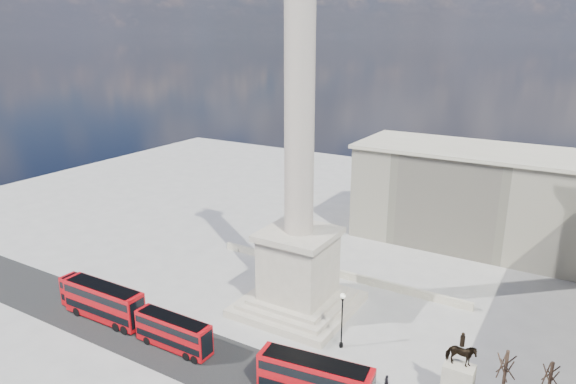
# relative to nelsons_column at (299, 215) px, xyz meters

# --- Properties ---
(ground) EXTENTS (180.00, 180.00, 0.00)m
(ground) POSITION_rel_nelsons_column_xyz_m (0.00, -5.00, -12.92)
(ground) COLOR #A3A19B
(ground) RESTS_ON ground
(asphalt_road) EXTENTS (120.00, 9.00, 0.01)m
(asphalt_road) POSITION_rel_nelsons_column_xyz_m (5.00, -15.00, -12.91)
(asphalt_road) COLOR #262626
(asphalt_road) RESTS_ON ground
(nelsons_column) EXTENTS (14.00, 14.00, 49.85)m
(nelsons_column) POSITION_rel_nelsons_column_xyz_m (0.00, 0.00, 0.00)
(nelsons_column) COLOR #B9AF9A
(nelsons_column) RESTS_ON ground
(balustrade_wall) EXTENTS (40.00, 0.60, 1.10)m
(balustrade_wall) POSITION_rel_nelsons_column_xyz_m (0.00, 11.00, -12.37)
(balustrade_wall) COLOR #BDB59D
(balustrade_wall) RESTS_ON ground
(building_northeast) EXTENTS (51.00, 17.00, 16.60)m
(building_northeast) POSITION_rel_nelsons_column_xyz_m (20.00, 35.00, -4.59)
(building_northeast) COLOR #B0AA91
(building_northeast) RESTS_ON ground
(red_bus_a) EXTENTS (10.53, 2.53, 4.27)m
(red_bus_a) POSITION_rel_nelsons_column_xyz_m (-21.59, -14.73, -10.68)
(red_bus_a) COLOR #B5090F
(red_bus_a) RESTS_ON ground
(red_bus_b) EXTENTS (9.79, 2.40, 3.96)m
(red_bus_b) POSITION_rel_nelsons_column_xyz_m (-7.52, -15.29, -10.84)
(red_bus_b) COLOR #B5090F
(red_bus_b) RESTS_ON ground
(red_bus_c) EXTENTS (11.57, 4.06, 4.59)m
(red_bus_c) POSITION_rel_nelsons_column_xyz_m (10.48, -14.87, -10.51)
(red_bus_c) COLOR #B5090F
(red_bus_c) RESTS_ON ground
(red_bus_e) EXTENTS (11.73, 2.93, 4.74)m
(red_bus_e) POSITION_rel_nelsons_column_xyz_m (-19.28, -15.08, -10.43)
(red_bus_e) COLOR #B5090F
(red_bus_e) RESTS_ON ground
(victorian_lamp) EXTENTS (0.59, 0.59, 6.86)m
(victorian_lamp) POSITION_rel_nelsons_column_xyz_m (8.70, -5.23, -8.88)
(victorian_lamp) COLOR black
(victorian_lamp) RESTS_ON ground
(equestrian_statue) EXTENTS (3.58, 2.68, 7.56)m
(equestrian_statue) POSITION_rel_nelsons_column_xyz_m (22.26, -7.55, -10.33)
(equestrian_statue) COLOR #BDB59D
(equestrian_statue) RESTS_ON ground
(bare_tree_near) EXTENTS (1.79, 1.79, 7.81)m
(bare_tree_near) POSITION_rel_nelsons_column_xyz_m (26.33, -8.30, -6.76)
(bare_tree_near) COLOR #332319
(bare_tree_near) RESTS_ON ground
(bare_tree_mid) EXTENTS (1.77, 1.77, 6.70)m
(bare_tree_mid) POSITION_rel_nelsons_column_xyz_m (29.92, -6.35, -7.64)
(bare_tree_mid) COLOR #332319
(bare_tree_mid) RESTS_ON ground
(pedestrian_walking) EXTENTS (0.68, 0.49, 1.75)m
(pedestrian_walking) POSITION_rel_nelsons_column_xyz_m (13.47, -11.09, -12.04)
(pedestrian_walking) COLOR black
(pedestrian_walking) RESTS_ON ground
(pedestrian_crossing) EXTENTS (1.00, 1.10, 1.80)m
(pedestrian_crossing) POSITION_rel_nelsons_column_xyz_m (15.88, -9.79, -12.02)
(pedestrian_crossing) COLOR black
(pedestrian_crossing) RESTS_ON ground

